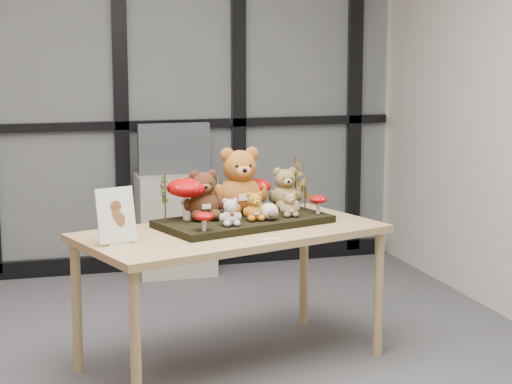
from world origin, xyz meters
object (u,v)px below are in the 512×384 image
object	(u,v)px
diorama_tray	(244,221)
sign_holder	(116,219)
bear_pooh_yellow	(240,177)
mushroom_front_right	(318,203)
bear_tan_back	(285,186)
bear_brown_medium	(203,192)
bear_beige_small	(290,203)
plush_cream_hedgehog	(269,211)
mushroom_back_right	(255,193)
mushroom_front_left	(204,220)
bear_small_yellow	(254,205)
monitor	(174,149)
mushroom_back_left	(187,197)
display_table	(231,242)
cabinet	(176,225)
bear_white_bow	(230,210)

from	to	relation	value
diorama_tray	sign_holder	world-z (taller)	sign_holder
bear_pooh_yellow	mushroom_front_right	bearing A→B (deg)	-31.53
bear_tan_back	bear_brown_medium	bearing A→B (deg)	179.84
bear_beige_small	plush_cream_hedgehog	xyz separation A→B (m)	(-0.13, -0.05, -0.02)
bear_pooh_yellow	mushroom_back_right	bearing A→B (deg)	5.29
bear_tan_back	mushroom_front_left	distance (m)	0.71
bear_tan_back	mushroom_back_right	size ratio (longest dim) A/B	1.27
bear_brown_medium	plush_cream_hedgehog	world-z (taller)	bear_brown_medium
mushroom_back_right	bear_small_yellow	bearing A→B (deg)	-106.40
bear_pooh_yellow	plush_cream_hedgehog	xyz separation A→B (m)	(0.10, -0.19, -0.15)
mushroom_back_right	bear_pooh_yellow	bearing A→B (deg)	-156.98
mushroom_front_right	monitor	world-z (taller)	monitor
plush_cream_hedgehog	bear_brown_medium	bearing A→B (deg)	141.57
mushroom_front_right	bear_small_yellow	bearing A→B (deg)	-167.20
mushroom_back_left	bear_small_yellow	bearing A→B (deg)	-19.03
mushroom_front_left	monitor	world-z (taller)	monitor
plush_cream_hedgehog	mushroom_front_left	world-z (taller)	mushroom_front_left
bear_brown_medium	sign_holder	size ratio (longest dim) A/B	1.04
display_table	mushroom_back_right	world-z (taller)	mushroom_back_right
plush_cream_hedgehog	mushroom_back_left	distance (m)	0.42
display_table	sign_holder	distance (m)	0.65
cabinet	display_table	bearing A→B (deg)	-92.30
bear_brown_medium	monitor	bearing A→B (deg)	66.12
monitor	sign_holder	bearing A→B (deg)	-108.20
bear_beige_small	plush_cream_hedgehog	distance (m)	0.14
mushroom_back_left	mushroom_back_right	bearing A→B (deg)	16.09
bear_white_bow	plush_cream_hedgehog	world-z (taller)	bear_white_bow
diorama_tray	bear_pooh_yellow	distance (m)	0.24
bear_brown_medium	bear_beige_small	bearing A→B (deg)	-26.32
sign_holder	cabinet	world-z (taller)	sign_holder
plush_cream_hedgehog	sign_holder	distance (m)	0.82
mushroom_back_left	sign_holder	bearing A→B (deg)	-143.49
display_table	bear_beige_small	xyz separation A→B (m)	(0.33, 0.06, 0.18)
mushroom_front_left	mushroom_front_right	world-z (taller)	mushroom_front_right
bear_brown_medium	mushroom_front_left	xyz separation A→B (m)	(-0.06, -0.29, -0.09)
bear_beige_small	mushroom_front_left	world-z (taller)	bear_beige_small
monitor	mushroom_back_left	bearing A→B (deg)	-98.81
diorama_tray	mushroom_front_left	size ratio (longest dim) A/B	8.62
bear_brown_medium	bear_small_yellow	bearing A→B (deg)	-42.83
display_table	bear_tan_back	size ratio (longest dim) A/B	6.73
bear_tan_back	mushroom_back_right	xyz separation A→B (m)	(-0.18, -0.04, -0.03)
bear_white_bow	bear_beige_small	xyz separation A→B (m)	(0.35, 0.14, -0.00)
diorama_tray	cabinet	distance (m)	1.81
sign_holder	cabinet	bearing A→B (deg)	54.73
bear_small_yellow	bear_white_bow	distance (m)	0.18
plush_cream_hedgehog	display_table	bearing A→B (deg)	164.01
mushroom_front_left	mushroom_front_right	distance (m)	0.73
plush_cream_hedgehog	sign_holder	bearing A→B (deg)	174.86
bear_brown_medium	mushroom_front_right	distance (m)	0.62
bear_beige_small	mushroom_front_left	size ratio (longest dim) A/B	1.41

